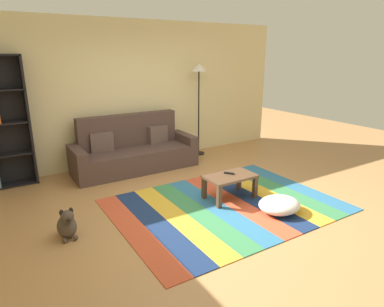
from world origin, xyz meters
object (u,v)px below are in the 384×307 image
at_px(dog, 67,225).
at_px(standing_lamp, 199,80).
at_px(couch, 134,151).
at_px(pouf, 279,205).
at_px(coffee_table, 230,180).
at_px(tv_remote, 229,173).

xyz_separation_m(dog, standing_lamp, (3.16, 2.05, 1.41)).
relative_size(couch, standing_lamp, 1.20).
bearing_deg(pouf, coffee_table, 112.12).
bearing_deg(couch, dog, -130.62).
bearing_deg(couch, standing_lamp, 6.35).
height_order(coffee_table, tv_remote, tv_remote).
relative_size(coffee_table, pouf, 1.25).
distance_m(pouf, tv_remote, 0.86).
height_order(coffee_table, standing_lamp, standing_lamp).
xyz_separation_m(coffee_table, pouf, (0.29, -0.72, -0.19)).
relative_size(standing_lamp, tv_remote, 12.53).
bearing_deg(standing_lamp, coffee_table, -111.41).
bearing_deg(couch, tv_remote, -70.03).
distance_m(coffee_table, pouf, 0.80).
relative_size(pouf, tv_remote, 3.96).
bearing_deg(coffee_table, pouf, -67.88).
bearing_deg(tv_remote, couch, 74.73).
xyz_separation_m(pouf, standing_lamp, (0.56, 2.91, 1.46)).
relative_size(couch, dog, 5.69).
bearing_deg(dog, coffee_table, -3.25).
distance_m(couch, standing_lamp, 1.98).
bearing_deg(coffee_table, couch, 108.87).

